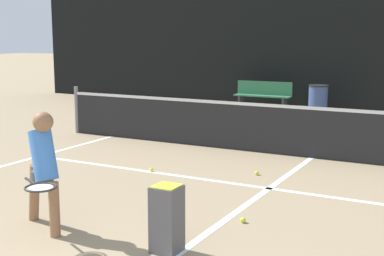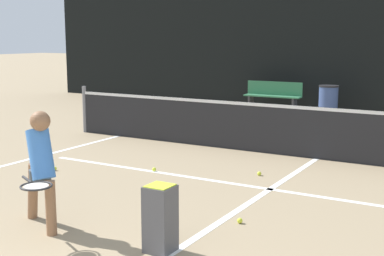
{
  "view_description": "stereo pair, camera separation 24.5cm",
  "coord_description": "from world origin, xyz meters",
  "px_view_note": "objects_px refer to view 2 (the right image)",
  "views": [
    {
      "loc": [
        2.57,
        -1.79,
        2.21
      ],
      "look_at": [
        -0.87,
        4.65,
        0.95
      ],
      "focal_mm": 50.0,
      "sensor_mm": 36.0,
      "label": 1
    },
    {
      "loc": [
        2.78,
        -1.67,
        2.21
      ],
      "look_at": [
        -0.87,
        4.65,
        0.95
      ],
      "focal_mm": 50.0,
      "sensor_mm": 36.0,
      "label": 2
    }
  ],
  "objects_px": {
    "player_practicing": "(40,164)",
    "trash_bin": "(328,100)",
    "ball_hopper": "(160,217)",
    "courtside_bench": "(273,95)"
  },
  "relations": [
    {
      "from": "player_practicing",
      "to": "trash_bin",
      "type": "xyz_separation_m",
      "value": [
        0.29,
        10.69,
        -0.35
      ]
    },
    {
      "from": "player_practicing",
      "to": "trash_bin",
      "type": "height_order",
      "value": "player_practicing"
    },
    {
      "from": "player_practicing",
      "to": "ball_hopper",
      "type": "distance_m",
      "value": 1.61
    },
    {
      "from": "ball_hopper",
      "to": "trash_bin",
      "type": "distance_m",
      "value": 10.65
    },
    {
      "from": "ball_hopper",
      "to": "trash_bin",
      "type": "bearing_deg",
      "value": 96.85
    },
    {
      "from": "player_practicing",
      "to": "courtside_bench",
      "type": "bearing_deg",
      "value": 123.08
    },
    {
      "from": "courtside_bench",
      "to": "trash_bin",
      "type": "height_order",
      "value": "courtside_bench"
    },
    {
      "from": "player_practicing",
      "to": "ball_hopper",
      "type": "bearing_deg",
      "value": 30.14
    },
    {
      "from": "ball_hopper",
      "to": "courtside_bench",
      "type": "xyz_separation_m",
      "value": [
        -2.93,
        10.56,
        0.1
      ]
    },
    {
      "from": "courtside_bench",
      "to": "trash_bin",
      "type": "distance_m",
      "value": 1.66
    }
  ]
}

